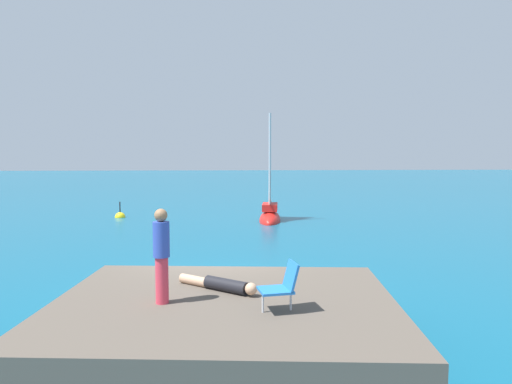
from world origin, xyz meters
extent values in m
plane|color=#0F5675|center=(0.00, 0.00, 0.00)|extent=(160.00, 160.00, 0.00)
cube|color=brown|center=(0.29, -3.87, 0.48)|extent=(6.34, 5.27, 0.95)
cube|color=#4D4F43|center=(2.81, -1.28, 0.00)|extent=(0.76, 0.90, 0.69)
cube|color=brown|center=(-1.85, -1.01, 0.00)|extent=(0.92, 0.88, 0.47)
ellipsoid|color=red|center=(2.46, 11.81, 0.00)|extent=(1.45, 3.26, 1.08)
cube|color=red|center=(2.46, 11.81, 0.72)|extent=(0.92, 1.46, 0.35)
cylinder|color=#B7B7BC|center=(2.43, 11.52, 3.00)|extent=(0.12, 0.12, 4.92)
cylinder|color=#B2B2B7|center=(2.54, 12.49, 0.89)|extent=(0.33, 1.97, 0.09)
pyramid|color=silver|center=(2.49, 12.06, 2.81)|extent=(0.24, 1.57, 3.74)
cylinder|color=black|center=(0.32, -3.40, 1.07)|extent=(0.86, 0.73, 0.24)
cylinder|color=tan|center=(-0.28, -2.95, 1.04)|extent=(0.67, 0.56, 0.18)
sphere|color=tan|center=(0.76, -3.73, 1.09)|extent=(0.22, 0.22, 0.22)
cylinder|color=#DB384C|center=(-0.77, -3.99, 1.35)|extent=(0.22, 0.22, 0.80)
cylinder|color=#334CB2|center=(-0.77, -3.99, 2.05)|extent=(0.28, 0.28, 0.60)
sphere|color=#9E704C|center=(-0.77, -3.99, 2.46)|extent=(0.22, 0.22, 0.22)
cube|color=blue|center=(1.11, -4.52, 1.30)|extent=(0.59, 0.56, 0.04)
cube|color=blue|center=(1.37, -4.48, 1.53)|extent=(0.23, 0.50, 0.45)
cylinder|color=silver|center=(0.91, -4.55, 1.13)|extent=(0.04, 0.04, 0.35)
cylinder|color=silver|center=(1.37, -4.48, 1.13)|extent=(0.04, 0.04, 0.35)
sphere|color=yellow|center=(-5.53, 13.60, 0.00)|extent=(0.56, 0.56, 0.56)
cylinder|color=black|center=(-5.53, 13.60, 0.55)|extent=(0.06, 0.06, 0.60)
camera|label=1|loc=(0.38, -11.82, 3.51)|focal=32.70mm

